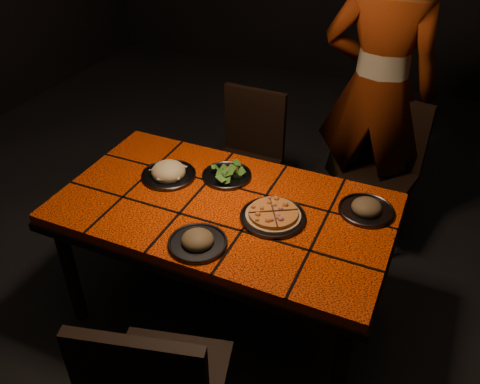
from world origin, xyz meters
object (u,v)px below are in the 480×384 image
at_px(chair_far_left, 248,151).
at_px(plate_pasta, 168,173).
at_px(dining_table, 224,217).
at_px(chair_far_right, 383,163).
at_px(diner, 377,91).
at_px(plate_pizza, 273,216).

bearing_deg(chair_far_left, plate_pasta, -98.54).
distance_m(dining_table, chair_far_right, 1.22).
xyz_separation_m(diner, plate_pizza, (-0.22, -1.15, -0.19)).
height_order(dining_table, plate_pasta, plate_pasta).
relative_size(chair_far_left, plate_pasta, 3.23).
distance_m(diner, plate_pasta, 1.35).
height_order(chair_far_right, plate_pasta, chair_far_right).
relative_size(dining_table, chair_far_right, 1.74).
bearing_deg(dining_table, chair_far_right, 60.50).
distance_m(chair_far_right, plate_pizza, 1.14).
bearing_deg(chair_far_left, chair_far_right, 14.75).
distance_m(chair_far_left, plate_pizza, 1.02).
xyz_separation_m(chair_far_left, chair_far_right, (0.83, 0.20, 0.01)).
bearing_deg(dining_table, plate_pasta, 164.53).
height_order(chair_far_left, plate_pasta, chair_far_left).
xyz_separation_m(chair_far_right, plate_pizza, (-0.34, -1.06, 0.23)).
distance_m(plate_pizza, plate_pasta, 0.63).
bearing_deg(plate_pizza, plate_pasta, 170.08).
relative_size(diner, plate_pasta, 6.73).
xyz_separation_m(chair_far_left, plate_pasta, (-0.13, -0.75, 0.25)).
xyz_separation_m(chair_far_right, plate_pasta, (-0.96, -0.95, 0.24)).
relative_size(plate_pizza, plate_pasta, 1.24).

